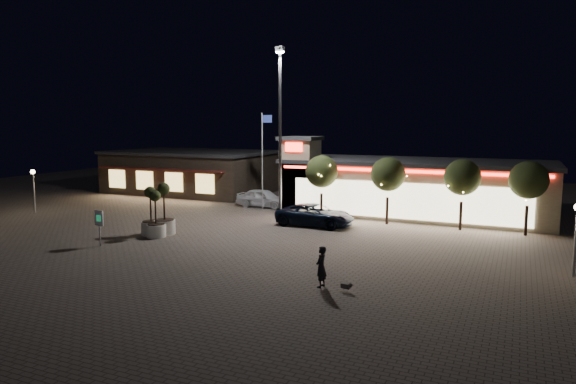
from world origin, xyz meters
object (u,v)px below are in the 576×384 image
at_px(pickup_truck, 315,215).
at_px(valet_sign, 99,221).
at_px(planter_mid, 156,223).
at_px(white_sedan, 263,198).
at_px(planter_left, 165,218).
at_px(pedestrian, 321,267).

relative_size(pickup_truck, valet_sign, 2.60).
distance_m(planter_mid, valet_sign, 3.62).
relative_size(white_sedan, planter_mid, 1.55).
distance_m(white_sedan, planter_left, 12.29).
bearing_deg(valet_sign, planter_mid, 65.89).
xyz_separation_m(pickup_truck, planter_left, (-7.89, -6.56, 0.27)).
bearing_deg(pedestrian, valet_sign, -93.46).
xyz_separation_m(pedestrian, valet_sign, (-14.50, 1.78, 0.56)).
distance_m(pickup_truck, white_sedan, 9.04).
bearing_deg(valet_sign, planter_left, 72.05).
bearing_deg(white_sedan, pedestrian, -145.53).
relative_size(pedestrian, planter_mid, 0.61).
distance_m(pedestrian, planter_mid, 13.98).
relative_size(white_sedan, pedestrian, 2.54).
xyz_separation_m(planter_left, planter_mid, (0.09, -0.98, -0.12)).
bearing_deg(planter_left, pedestrian, -24.67).
bearing_deg(white_sedan, valet_sign, 172.89).
bearing_deg(white_sedan, pickup_truck, -128.46).
height_order(white_sedan, valet_sign, valet_sign).
distance_m(pedestrian, planter_left, 14.45).
height_order(white_sedan, planter_left, planter_left).
xyz_separation_m(white_sedan, planter_left, (-0.87, -12.26, 0.25)).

